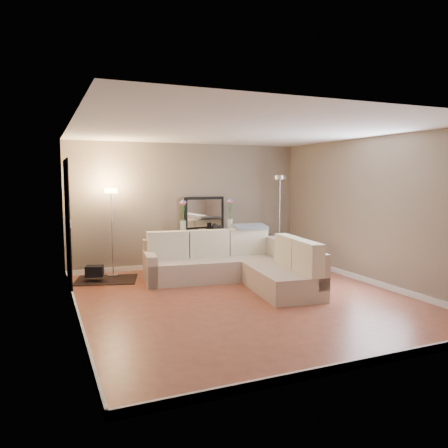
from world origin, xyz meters
name	(u,v)px	position (x,y,z in m)	size (l,w,h in m)	color
floor	(244,299)	(0.00, 0.00, -0.01)	(5.00, 5.50, 0.01)	#9C4E38
ceiling	(245,130)	(0.00, 0.00, 2.60)	(5.00, 5.50, 0.01)	white
wall_back	(188,206)	(0.00, 2.76, 1.30)	(5.00, 0.02, 2.60)	gray
wall_front	(368,240)	(0.00, -2.76, 1.30)	(5.00, 0.02, 2.60)	gray
wall_left	(73,223)	(-2.51, 0.00, 1.30)	(0.02, 5.50, 2.60)	gray
wall_right	(372,211)	(2.51, 0.00, 1.30)	(0.02, 5.50, 2.60)	gray
baseboard_back	(189,264)	(0.00, 2.73, 0.05)	(5.00, 0.03, 0.10)	white
baseboard_front	(362,363)	(0.00, -2.73, 0.05)	(5.00, 0.03, 0.10)	white
baseboard_left	(78,315)	(-2.48, 0.00, 0.05)	(0.03, 5.50, 0.10)	white
baseboard_right	(369,281)	(2.48, 0.00, 0.05)	(0.03, 5.50, 0.10)	white
doorway	(68,225)	(-2.48, 1.70, 1.10)	(0.02, 1.20, 2.20)	black
switch_plate	(71,224)	(-2.48, 0.85, 1.20)	(0.02, 0.08, 0.12)	white
sectional_sofa	(238,264)	(0.34, 0.98, 0.33)	(2.65, 2.75, 0.90)	#C1AF9D
throw_blanket	(250,226)	(0.87, 1.56, 0.94)	(0.65, 0.37, 0.05)	gray
console_table	(204,247)	(0.25, 2.48, 0.43)	(1.26, 0.35, 0.77)	black
leaning_mirror	(204,213)	(0.32, 2.64, 1.14)	(0.89, 0.06, 0.69)	black
table_decor	(208,229)	(0.32, 2.44, 0.82)	(0.53, 0.12, 0.13)	orange
flower_vase_left	(183,218)	(-0.20, 2.47, 1.06)	(0.14, 0.12, 0.66)	silver
flower_vase_right	(230,216)	(0.85, 2.49, 1.06)	(0.14, 0.12, 0.66)	silver
floor_lamp_lit	(112,215)	(-1.65, 2.38, 1.18)	(0.29, 0.29, 1.67)	silver
floor_lamp_unlit	(280,202)	(1.91, 2.21, 1.37)	(0.34, 0.34, 1.94)	silver
charcoal_rug	(106,280)	(-1.82, 2.10, 0.01)	(1.09, 0.82, 0.01)	black
black_bag	(94,271)	(-2.03, 2.06, 0.20)	(0.31, 0.22, 0.20)	black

